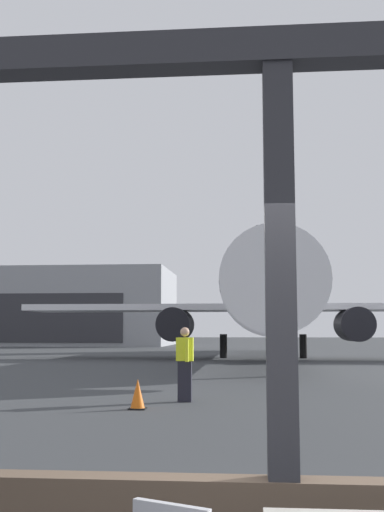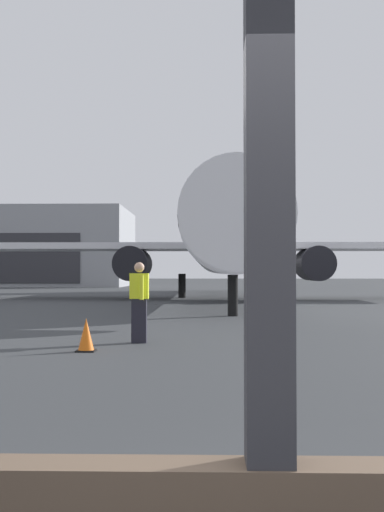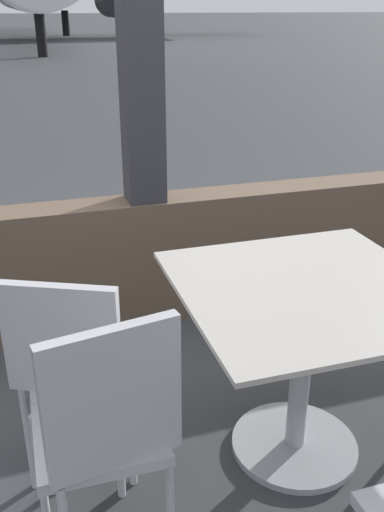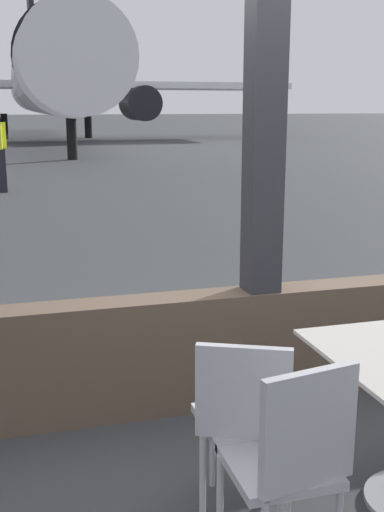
# 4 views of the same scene
# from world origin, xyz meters

# --- Properties ---
(ground_plane) EXTENTS (220.00, 220.00, 0.00)m
(ground_plane) POSITION_xyz_m (0.00, 40.00, 0.00)
(ground_plane) COLOR #383A3D
(window_frame) EXTENTS (8.83, 0.24, 3.72)m
(window_frame) POSITION_xyz_m (0.00, 0.00, 1.27)
(window_frame) COLOR brown
(window_frame) RESTS_ON ground
(dining_table) EXTENTS (0.94, 0.94, 0.76)m
(dining_table) POSITION_xyz_m (0.32, -1.28, 0.49)
(dining_table) COLOR #ADA89E
(dining_table) RESTS_ON ground
(cafe_chair_window_right) EXTENTS (0.44, 0.44, 0.92)m
(cafe_chair_window_right) POSITION_xyz_m (-0.48, -1.55, 0.54)
(cafe_chair_window_right) COLOR #B2B2B7
(cafe_chair_window_right) RESTS_ON ground
(cafe_chair_aisle_left) EXTENTS (0.51, 0.51, 0.88)m
(cafe_chair_aisle_left) POSITION_xyz_m (-0.53, -1.16, 0.53)
(cafe_chair_aisle_left) COLOR #B2B2B7
(cafe_chair_aisle_left) RESTS_ON ground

